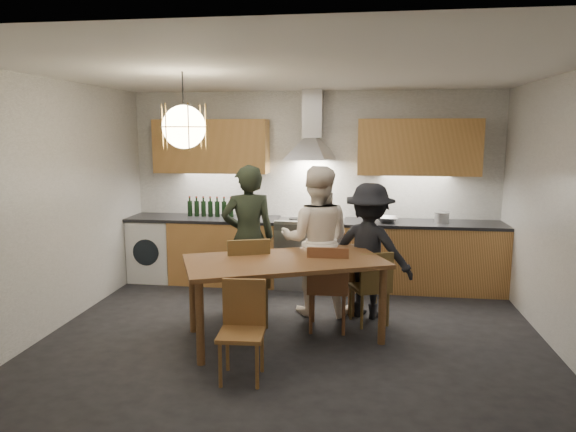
# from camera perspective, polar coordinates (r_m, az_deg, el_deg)

# --- Properties ---
(ground) EXTENTS (5.00, 5.00, 0.00)m
(ground) POSITION_cam_1_polar(r_m,az_deg,el_deg) (5.22, 0.42, -13.87)
(ground) COLOR black
(ground) RESTS_ON ground
(room_shell) EXTENTS (5.02, 4.52, 2.61)m
(room_shell) POSITION_cam_1_polar(r_m,az_deg,el_deg) (4.81, 0.44, 5.18)
(room_shell) COLOR white
(room_shell) RESTS_ON ground
(counter_run) EXTENTS (5.00, 0.62, 0.90)m
(counter_run) POSITION_cam_1_polar(r_m,az_deg,el_deg) (6.92, 2.70, -4.09)
(counter_run) COLOR tan
(counter_run) RESTS_ON ground
(range_stove) EXTENTS (0.90, 0.60, 0.92)m
(range_stove) POSITION_cam_1_polar(r_m,az_deg,el_deg) (6.92, 2.50, -4.16)
(range_stove) COLOR silver
(range_stove) RESTS_ON ground
(wall_fixtures) EXTENTS (4.30, 0.54, 1.10)m
(wall_fixtures) POSITION_cam_1_polar(r_m,az_deg,el_deg) (6.85, 2.68, 7.80)
(wall_fixtures) COLOR tan
(wall_fixtures) RESTS_ON ground
(pendant_lamp) EXTENTS (0.43, 0.43, 0.70)m
(pendant_lamp) POSITION_cam_1_polar(r_m,az_deg,el_deg) (4.93, -11.49, 9.67)
(pendant_lamp) COLOR black
(pendant_lamp) RESTS_ON ground
(dining_table) EXTENTS (2.15, 1.63, 0.81)m
(dining_table) POSITION_cam_1_polar(r_m,az_deg,el_deg) (5.10, -0.37, -5.86)
(dining_table) COLOR brown
(dining_table) RESTS_ON ground
(chair_back_left) EXTENTS (0.56, 0.56, 0.97)m
(chair_back_left) POSITION_cam_1_polar(r_m,az_deg,el_deg) (5.44, -4.47, -6.69)
(chair_back_left) COLOR brown
(chair_back_left) RESTS_ON ground
(chair_back_mid) EXTENTS (0.42, 0.42, 0.92)m
(chair_back_mid) POSITION_cam_1_polar(r_m,az_deg,el_deg) (5.32, 4.45, -7.40)
(chair_back_mid) COLOR brown
(chair_back_mid) RESTS_ON ground
(chair_back_right) EXTENTS (0.49, 0.49, 0.82)m
(chair_back_right) POSITION_cam_1_polar(r_m,az_deg,el_deg) (5.56, 9.38, -7.38)
(chair_back_right) COLOR brown
(chair_back_right) RESTS_ON ground
(chair_front) EXTENTS (0.39, 0.39, 0.82)m
(chair_front) POSITION_cam_1_polar(r_m,az_deg,el_deg) (4.42, -5.05, -11.69)
(chair_front) COLOR brown
(chair_front) RESTS_ON ground
(person_left) EXTENTS (0.71, 0.57, 1.69)m
(person_left) POSITION_cam_1_polar(r_m,az_deg,el_deg) (5.95, -4.43, -2.43)
(person_left) COLOR black
(person_left) RESTS_ON ground
(person_mid) EXTENTS (0.82, 0.64, 1.69)m
(person_mid) POSITION_cam_1_polar(r_m,az_deg,el_deg) (5.80, 3.15, -2.73)
(person_mid) COLOR white
(person_mid) RESTS_ON ground
(person_right) EXTENTS (1.11, 0.86, 1.50)m
(person_right) POSITION_cam_1_polar(r_m,az_deg,el_deg) (5.78, 9.01, -3.82)
(person_right) COLOR black
(person_right) RESTS_ON ground
(mixing_bowl) EXTENTS (0.32, 0.32, 0.07)m
(mixing_bowl) POSITION_cam_1_polar(r_m,az_deg,el_deg) (6.74, 10.96, -0.38)
(mixing_bowl) COLOR silver
(mixing_bowl) RESTS_ON counter_run
(stock_pot) EXTENTS (0.23, 0.23, 0.13)m
(stock_pot) POSITION_cam_1_polar(r_m,az_deg,el_deg) (6.88, 16.72, -0.19)
(stock_pot) COLOR #B6B6BA
(stock_pot) RESTS_ON counter_run
(wine_bottles) EXTENTS (0.65, 0.07, 0.27)m
(wine_bottles) POSITION_cam_1_polar(r_m,az_deg,el_deg) (7.14, -8.63, 1.03)
(wine_bottles) COLOR black
(wine_bottles) RESTS_ON counter_run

